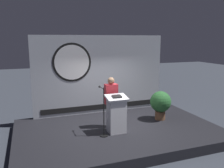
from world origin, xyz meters
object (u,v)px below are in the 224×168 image
(podium, at_px, (117,114))
(microphone_stand, at_px, (103,119))
(potted_plant, at_px, (161,103))
(speaker_person, at_px, (111,102))

(podium, height_order, microphone_stand, microphone_stand)
(microphone_stand, relative_size, potted_plant, 1.44)
(speaker_person, xyz_separation_m, microphone_stand, (-0.45, -0.57, -0.32))
(speaker_person, bearing_deg, podium, -89.54)
(microphone_stand, bearing_deg, podium, 11.67)
(potted_plant, bearing_deg, speaker_person, -177.12)
(speaker_person, distance_m, potted_plant, 1.92)
(speaker_person, height_order, potted_plant, speaker_person)
(podium, bearing_deg, speaker_person, 90.46)
(podium, height_order, speaker_person, speaker_person)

